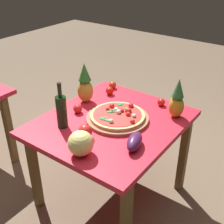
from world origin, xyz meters
TOP-DOWN VIEW (x-y plane):
  - ground_plane at (0.00, 0.00)m, footprint 10.00×10.00m
  - display_table at (0.00, 0.00)m, footprint 1.11×0.97m
  - pizza_board at (0.04, -0.03)m, footprint 0.47×0.47m
  - pizza at (0.04, -0.03)m, footprint 0.41×0.41m
  - wine_bottle at (-0.27, 0.23)m, footprint 0.08×0.08m
  - pineapple_left at (0.13, 0.36)m, footprint 0.13×0.13m
  - pineapple_right at (0.34, -0.36)m, footprint 0.11×0.11m
  - melon at (-0.44, -0.09)m, footprint 0.16×0.16m
  - bell_pepper at (-0.29, 0.01)m, footprint 0.10×0.10m
  - eggplant at (-0.18, -0.32)m, footprint 0.22×0.14m
  - tomato_at_corner at (0.35, 0.27)m, footprint 0.07×0.07m
  - tomato_beside_pepper at (0.43, -0.19)m, footprint 0.06×0.06m
  - tomato_by_bottle at (-0.06, 0.28)m, footprint 0.07×0.07m
  - tomato_near_board at (0.47, 0.33)m, footprint 0.07×0.07m

SIDE VIEW (x-z plane):
  - ground_plane at x=0.00m, z-range 0.00..0.00m
  - display_table at x=0.00m, z-range 0.29..1.06m
  - pizza_board at x=0.04m, z-range 0.77..0.79m
  - tomato_beside_pepper at x=0.43m, z-range 0.77..0.83m
  - tomato_near_board at x=0.47m, z-range 0.77..0.83m
  - tomato_at_corner at x=0.35m, z-range 0.77..0.84m
  - tomato_by_bottle at x=-0.06m, z-range 0.77..0.84m
  - pizza at x=0.04m, z-range 0.78..0.84m
  - eggplant at x=-0.18m, z-range 0.77..0.86m
  - bell_pepper at x=-0.29m, z-range 0.76..0.87m
  - melon at x=-0.44m, z-range 0.77..0.93m
  - wine_bottle at x=-0.27m, z-range 0.73..1.07m
  - pineapple_right at x=0.34m, z-range 0.75..1.06m
  - pineapple_left at x=0.13m, z-range 0.75..1.09m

